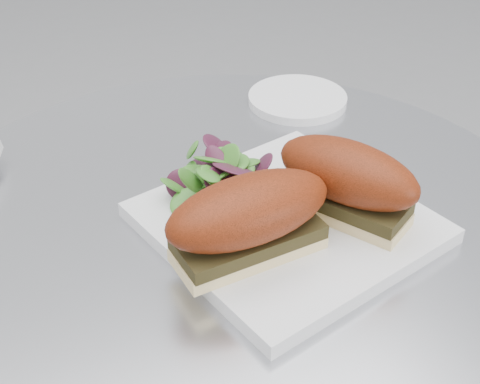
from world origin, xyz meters
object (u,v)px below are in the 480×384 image
object	(u,v)px
sandwich_left	(249,218)
sandwich_right	(347,180)
plate	(287,223)
saucer	(297,99)

from	to	relation	value
sandwich_left	sandwich_right	bearing A→B (deg)	3.76
sandwich_right	plate	bearing A→B (deg)	-141.48
plate	saucer	distance (m)	0.28
plate	sandwich_right	bearing A→B (deg)	-21.04
plate	sandwich_left	bearing A→B (deg)	-147.82
plate	sandwich_left	distance (m)	0.09
sandwich_right	saucer	distance (m)	0.28
plate	saucer	world-z (taller)	plate
sandwich_left	saucer	size ratio (longest dim) A/B	1.25
plate	saucer	size ratio (longest dim) A/B	1.85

